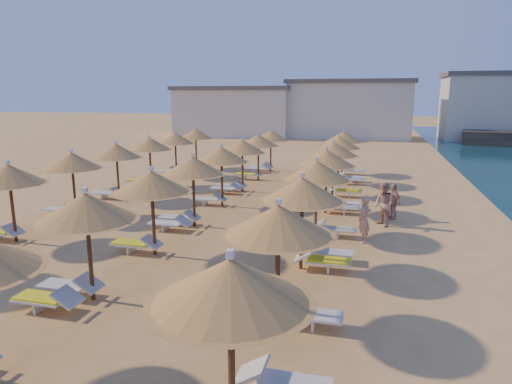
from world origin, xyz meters
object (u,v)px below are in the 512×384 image
(beachgoer_a, at_px, (364,219))
(beachgoer_b, at_px, (384,204))
(beachgoer_c, at_px, (393,201))
(parasol_row_west, at_px, (174,174))
(parasol_row_east, at_px, (310,180))

(beachgoer_a, bearing_deg, beachgoer_b, 142.68)
(beachgoer_a, xyz_separation_m, beachgoer_b, (0.74, 2.42, 0.04))
(beachgoer_b, distance_m, beachgoer_c, 1.40)
(parasol_row_west, relative_size, beachgoer_b, 18.90)
(beachgoer_a, relative_size, beachgoer_c, 1.12)
(parasol_row_west, distance_m, beachgoer_c, 9.79)
(parasol_row_west, height_order, beachgoer_b, parasol_row_west)
(parasol_row_east, bearing_deg, beachgoer_c, 59.56)
(parasol_row_east, relative_size, beachgoer_c, 22.06)
(beachgoer_a, height_order, beachgoer_c, beachgoer_a)
(parasol_row_east, distance_m, beachgoer_c, 6.22)
(beachgoer_a, xyz_separation_m, beachgoer_c, (1.17, 3.75, -0.09))
(parasol_row_west, xyz_separation_m, beachgoer_a, (6.97, 1.40, -1.64))
(beachgoer_a, bearing_deg, parasol_row_west, -98.95)
(parasol_row_east, height_order, parasol_row_west, same)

